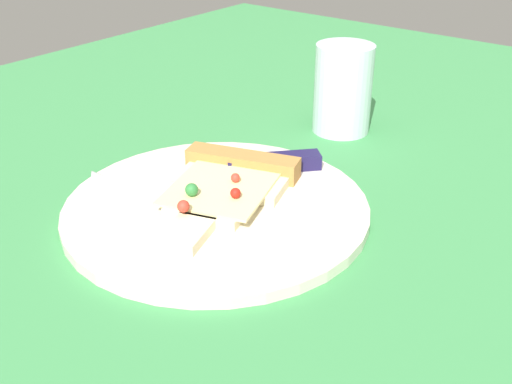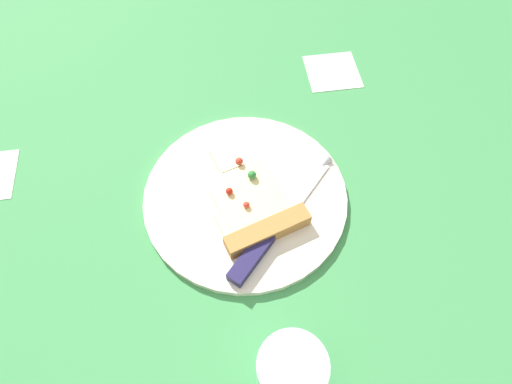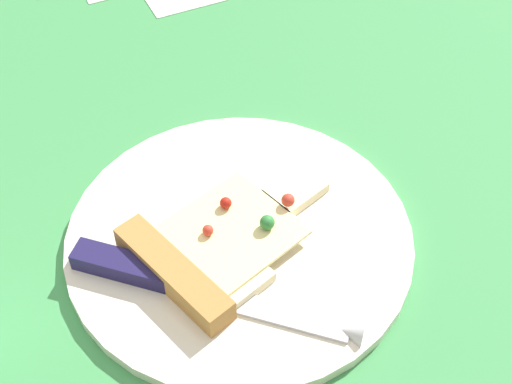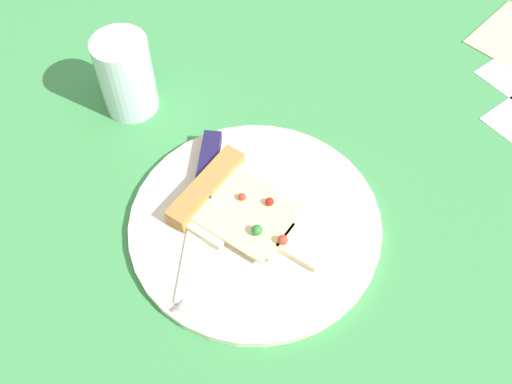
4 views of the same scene
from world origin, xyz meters
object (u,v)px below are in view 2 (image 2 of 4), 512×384
(plate, at_px, (245,197))
(knife, at_px, (275,228))
(pizza_slice, at_px, (253,206))
(drinking_glass, at_px, (290,375))

(plate, distance_m, knife, 0.07)
(pizza_slice, xyz_separation_m, drinking_glass, (0.23, 0.01, 0.04))
(plate, bearing_deg, knife, 27.13)
(pizza_slice, bearing_deg, knife, -75.75)
(drinking_glass, bearing_deg, pizza_slice, -178.37)
(plate, xyz_separation_m, drinking_glass, (0.25, 0.01, 0.05))
(pizza_slice, bearing_deg, drinking_glass, -106.34)
(plate, height_order, knife, knife)
(pizza_slice, bearing_deg, plate, 90.23)
(knife, distance_m, drinking_glass, 0.20)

